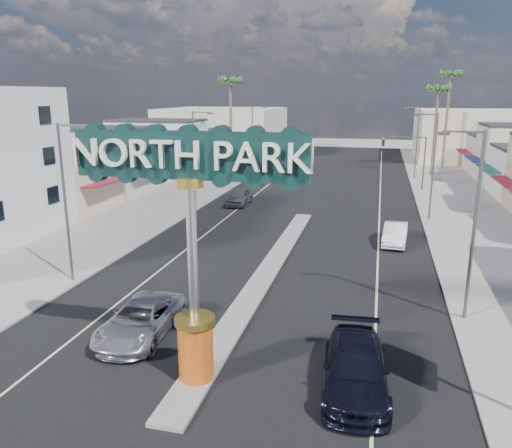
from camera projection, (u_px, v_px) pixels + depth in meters
The scene contains 24 objects.
ground at pixel (306, 214), 45.14m from camera, with size 160.00×160.00×0.00m, color gray.
road at pixel (306, 214), 45.14m from camera, with size 20.00×120.00×0.01m, color black.
median_island at pixel (267, 272), 30.10m from camera, with size 1.30×30.00×0.16m, color gray.
sidewalk_left at pixel (163, 205), 48.39m from camera, with size 8.00×120.00×0.12m, color gray.
sidewalk_right at pixel (471, 222), 41.87m from camera, with size 8.00×120.00×0.12m, color gray.
storefront_row_left at pixel (131, 156), 62.18m from camera, with size 12.00×42.00×6.00m, color beige.
backdrop_far_left at pixel (223, 131), 91.52m from camera, with size 20.00×20.00×8.00m, color #B7B29E.
backdrop_far_right at pixel (481, 135), 81.27m from camera, with size 20.00×20.00×8.00m, color beige.
gateway_sign at pixel (191, 230), 17.33m from camera, with size 8.20×1.50×9.15m.
traffic_signal_left at pixel (247, 148), 59.35m from camera, with size 5.09×0.45×6.00m.
traffic_signal_right at pixel (408, 152), 55.07m from camera, with size 5.09×0.45×6.00m.
streetlight_l_near at pixel (67, 196), 27.51m from camera, with size 2.03×0.22×9.00m.
streetlight_l_mid at pixel (196, 154), 46.29m from camera, with size 2.03×0.22×9.00m.
streetlight_l_far at pixel (254, 136), 66.95m from camera, with size 2.03×0.22×9.00m.
streetlight_r_near at pixel (472, 217), 22.65m from camera, with size 2.03×0.22×9.00m.
streetlight_r_mid at pixel (432, 161), 41.43m from camera, with size 2.03×0.22×9.00m.
streetlight_r_far at pixel (416, 139), 62.09m from camera, with size 2.03×0.22×9.00m.
palm_left_far at pixel (230, 86), 64.05m from camera, with size 2.60×2.60×13.10m.
palm_right_mid at pixel (438, 93), 63.85m from camera, with size 2.60×2.60×12.10m.
palm_right_far at pixel (450, 80), 68.57m from camera, with size 2.60×2.60×14.10m.
suv_left at pixel (141, 320), 22.15m from camera, with size 2.58×5.61×1.56m, color #B9B9BF.
suv_right at pixel (356, 368), 18.13m from camera, with size 2.32×5.71×1.66m, color black.
car_parked_left at pixel (240, 197), 48.58m from camera, with size 1.84×4.57×1.56m, color slate.
car_parked_right at pixel (395, 234), 35.87m from camera, with size 1.60×4.58×1.51m, color silver.
Camera 1 is at (6.21, -13.71, 10.50)m, focal length 35.00 mm.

